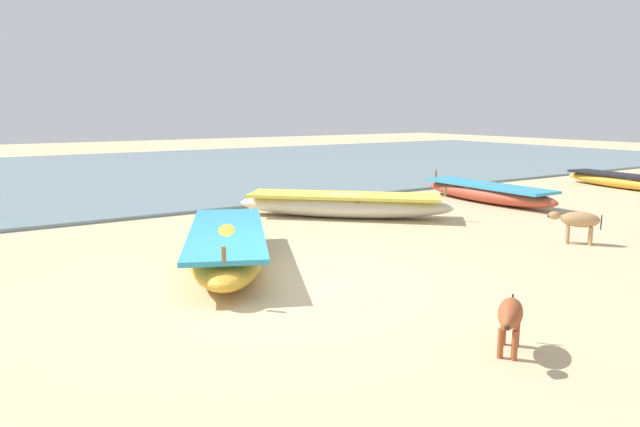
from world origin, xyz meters
TOP-DOWN VIEW (x-y plane):
  - ground at (0.00, 0.00)m, footprint 80.00×80.00m
  - sea_water at (0.00, 16.06)m, footprint 60.00×20.00m
  - fishing_boat_1 at (3.65, 3.77)m, footprint 4.35×4.17m
  - fishing_boat_2 at (13.84, 2.87)m, footprint 1.43×4.38m
  - fishing_boat_4 at (8.09, 3.44)m, footprint 1.07×4.28m
  - fishing_boat_5 at (-0.24, 1.46)m, footprint 2.86×4.41m
  - calf_near_tan at (5.73, -0.70)m, footprint 0.68×0.82m
  - calf_far_rust at (0.77, -3.17)m, footprint 0.76×0.61m

SIDE VIEW (x-z plane):
  - ground at x=0.00m, z-range 0.00..0.00m
  - sea_water at x=0.00m, z-range 0.00..0.08m
  - fishing_boat_2 at x=13.84m, z-range -0.08..0.56m
  - fishing_boat_4 at x=8.09m, z-range -0.08..0.61m
  - fishing_boat_1 at x=3.65m, z-range -0.08..0.66m
  - fishing_boat_5 at x=-0.24m, z-range -0.08..0.69m
  - calf_far_rust at x=0.77m, z-range 0.12..0.67m
  - calf_near_tan at x=5.73m, z-range 0.13..0.73m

